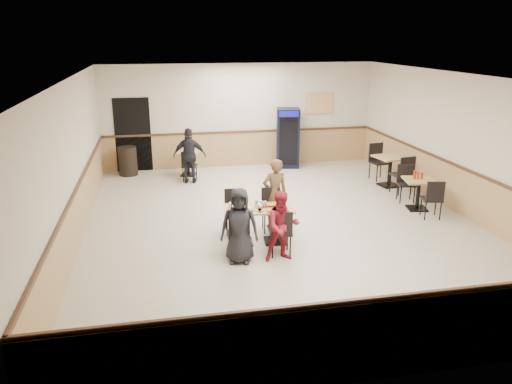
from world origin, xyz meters
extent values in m
plane|color=beige|center=(0.00, 0.00, 0.00)|extent=(10.00, 10.00, 0.00)
plane|color=silver|center=(0.00, 0.00, 3.00)|extent=(10.00, 10.00, 0.00)
plane|color=beige|center=(0.00, 5.00, 1.50)|extent=(8.00, 0.00, 8.00)
plane|color=beige|center=(0.00, -5.00, 1.50)|extent=(8.00, 0.00, 8.00)
plane|color=beige|center=(-4.00, 0.00, 1.50)|extent=(0.00, 10.00, 10.00)
plane|color=beige|center=(4.00, 0.00, 1.50)|extent=(0.00, 10.00, 10.00)
cube|color=tan|center=(0.00, 4.99, 0.50)|extent=(7.98, 0.03, 1.00)
cube|color=tan|center=(3.98, 0.00, 0.50)|extent=(0.03, 9.98, 1.00)
cube|color=#472B19|center=(0.00, 4.97, 1.03)|extent=(7.98, 0.04, 0.06)
cube|color=black|center=(-3.10, 4.98, 1.05)|extent=(1.00, 0.02, 2.10)
cube|color=orange|center=(2.40, 4.96, 1.80)|extent=(0.85, 0.02, 0.60)
cube|color=black|center=(-0.99, -0.83, 0.02)|extent=(0.45, 0.45, 0.04)
cylinder|color=black|center=(-0.99, -0.83, 0.35)|extent=(0.08, 0.08, 0.63)
cube|color=tan|center=(-0.99, -0.83, 0.68)|extent=(0.71, 0.71, 0.04)
cube|color=black|center=(-0.35, -0.89, 0.02)|extent=(0.45, 0.45, 0.04)
cylinder|color=black|center=(-0.35, -0.89, 0.35)|extent=(0.08, 0.08, 0.63)
cube|color=tan|center=(-0.35, -0.89, 0.68)|extent=(0.71, 0.71, 0.04)
imported|color=black|center=(-1.16, -1.60, 0.66)|extent=(0.73, 0.56, 1.32)
imported|color=maroon|center=(-0.42, -1.67, 0.62)|extent=(0.63, 0.50, 1.25)
imported|color=brown|center=(-0.18, -0.11, 0.71)|extent=(0.56, 0.40, 1.43)
imported|color=black|center=(-1.62, 3.43, 0.73)|extent=(0.91, 0.51, 1.46)
cube|color=red|center=(-0.36, -1.03, 0.70)|extent=(0.44, 0.34, 0.02)
cube|color=red|center=(-0.38, -0.77, 0.70)|extent=(0.44, 0.34, 0.02)
cube|color=red|center=(-1.05, -0.93, 0.70)|extent=(0.44, 0.34, 0.02)
cylinder|color=white|center=(-0.78, -1.01, 0.70)|extent=(0.21, 0.21, 0.01)
cube|color=#B67746|center=(-0.78, -1.01, 0.71)|extent=(0.28, 0.23, 0.02)
cylinder|color=white|center=(-0.38, -0.74, 0.70)|extent=(0.21, 0.21, 0.01)
cube|color=#B67746|center=(-0.38, -0.74, 0.71)|extent=(0.29, 0.26, 0.02)
cylinder|color=white|center=(-1.09, -0.93, 0.70)|extent=(0.21, 0.21, 0.01)
cube|color=#B67746|center=(-1.09, -0.93, 0.71)|extent=(0.27, 0.21, 0.02)
cylinder|color=white|center=(-0.59, -1.05, 0.70)|extent=(0.21, 0.21, 0.01)
cube|color=#B67746|center=(-0.59, -1.05, 0.71)|extent=(0.24, 0.16, 0.02)
cylinder|color=white|center=(-1.15, -1.04, 0.74)|extent=(0.07, 0.07, 0.09)
cylinder|color=white|center=(-1.17, -0.72, 0.74)|extent=(0.07, 0.07, 0.09)
cylinder|color=white|center=(-0.90, -0.79, 0.74)|extent=(0.07, 0.07, 0.09)
cylinder|color=white|center=(-0.97, -1.09, 0.74)|extent=(0.07, 0.07, 0.09)
cylinder|color=white|center=(-0.88, -1.07, 0.74)|extent=(0.07, 0.07, 0.09)
cylinder|color=#A3A9B6|center=(-0.56, -0.87, 0.76)|extent=(0.07, 0.07, 0.12)
cylinder|color=#A3A9B6|center=(-0.62, -0.82, 0.76)|extent=(0.07, 0.07, 0.12)
cylinder|color=#A3A9B6|center=(-0.69, -0.74, 0.76)|extent=(0.07, 0.07, 0.12)
ellipsoid|color=silver|center=(-0.65, -0.88, 0.74)|extent=(0.14, 0.14, 0.10)
cube|color=black|center=(3.23, 0.29, 0.02)|extent=(0.50, 0.50, 0.04)
cylinder|color=black|center=(3.23, 0.29, 0.35)|extent=(0.08, 0.08, 0.63)
cube|color=tan|center=(3.23, 0.29, 0.68)|extent=(0.78, 0.78, 0.04)
cube|color=black|center=(3.42, 2.10, 0.02)|extent=(0.54, 0.54, 0.04)
cylinder|color=black|center=(3.42, 2.10, 0.40)|extent=(0.09, 0.09, 0.71)
cube|color=tan|center=(3.42, 2.10, 0.77)|extent=(0.84, 0.84, 0.04)
cylinder|color=red|center=(3.13, 0.34, 0.80)|extent=(0.06, 0.06, 0.20)
cylinder|color=#BB4C18|center=(3.22, 0.34, 0.78)|extent=(0.06, 0.06, 0.17)
cylinder|color=red|center=(3.31, 0.34, 0.77)|extent=(0.05, 0.05, 0.14)
cube|color=black|center=(-1.62, 4.20, 0.02)|extent=(0.49, 0.49, 0.04)
cylinder|color=black|center=(-1.62, 4.20, 0.34)|extent=(0.08, 0.08, 0.61)
cube|color=tan|center=(-1.62, 4.20, 0.66)|extent=(0.77, 0.77, 0.04)
cube|color=black|center=(1.35, 4.60, 0.87)|extent=(0.77, 0.76, 1.73)
cube|color=black|center=(1.28, 4.28, 0.82)|extent=(0.52, 0.13, 1.37)
cube|color=#0D0C8C|center=(1.28, 4.27, 1.62)|extent=(0.54, 0.13, 0.16)
cylinder|color=black|center=(-3.27, 4.55, 0.40)|extent=(0.51, 0.51, 0.81)
camera|label=1|loc=(-2.46, -9.42, 3.77)|focal=35.00mm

